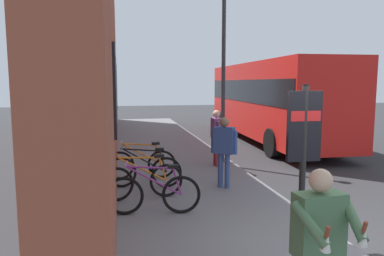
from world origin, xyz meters
name	(u,v)px	position (x,y,z in m)	size (l,w,h in m)	color
ground	(263,164)	(6.00, -1.00, 0.00)	(60.00, 60.00, 0.00)	#2D2D30
sidewalk_pavement	(168,154)	(8.00, 1.75, 0.06)	(24.00, 3.50, 0.12)	slate
station_facade	(106,55)	(8.99, 3.80, 3.53)	(22.00, 0.65, 7.06)	brown
bicycle_nearest_sign	(153,194)	(1.99, 2.83, 0.51)	(0.48, 1.76, 0.97)	black
bicycle_end_of_row	(142,181)	(2.92, 2.97, 0.51)	(0.48, 1.77, 0.97)	black
bicycle_far_end	(144,171)	(3.77, 2.87, 0.51)	(0.52, 1.75, 0.97)	black
bicycle_by_door	(141,164)	(4.56, 2.88, 0.51)	(0.48, 1.77, 0.97)	black
transit_info_sign	(304,136)	(0.62, 0.59, 1.72)	(0.10, 0.55, 2.40)	black
city_bus	(270,97)	(10.23, -3.00, 1.92)	(10.59, 2.94, 3.35)	red
pedestrian_by_facade	(216,132)	(5.58, 0.65, 1.12)	(0.62, 0.25, 1.64)	maroon
pedestrian_crossing_street	(224,145)	(3.40, 1.06, 1.12)	(0.46, 0.54, 1.64)	#334C8C
tourist_with_hotdogs	(320,235)	(-1.59, 1.60, 1.13)	(0.59, 0.63, 1.64)	#B2A599
street_lamp	(224,62)	(6.11, 0.30, 3.16)	(0.28, 0.28, 5.11)	#333338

